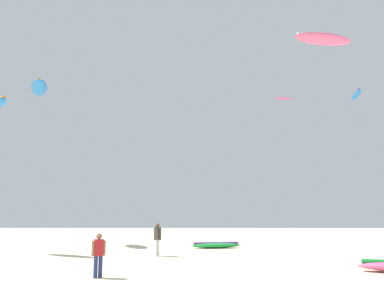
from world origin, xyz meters
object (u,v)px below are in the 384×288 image
object	(u,v)px
person_midground	(158,237)
kite_aloft_3	(283,98)
kite_aloft_5	(39,88)
kite_aloft_2	(356,95)
kite_aloft_4	(323,39)
person_foreground	(99,252)
kite_grounded_mid	(216,245)

from	to	relation	value
person_midground	kite_aloft_3	size ratio (longest dim) A/B	0.85
kite_aloft_5	kite_aloft_3	bearing A→B (deg)	37.13
kite_aloft_2	kite_aloft_4	xyz separation A→B (m)	(-7.14, -13.22, -0.16)
person_foreground	person_midground	bearing A→B (deg)	137.55
person_foreground	person_midground	size ratio (longest dim) A/B	0.88
person_foreground	person_midground	distance (m)	7.95
person_foreground	kite_aloft_5	distance (m)	22.81
person_midground	kite_aloft_4	xyz separation A→B (m)	(10.30, 2.08, 12.32)
person_foreground	kite_aloft_3	world-z (taller)	kite_aloft_3
person_midground	kite_aloft_2	size ratio (longest dim) A/B	0.51
kite_grounded_mid	kite_aloft_5	distance (m)	19.20
kite_aloft_3	kite_grounded_mid	bearing A→B (deg)	-113.60
kite_aloft_2	kite_aloft_3	xyz separation A→B (m)	(-4.32, 12.23, 3.14)
person_midground	kite_aloft_4	size ratio (longest dim) A/B	0.43
kite_aloft_3	kite_aloft_4	distance (m)	25.81
kite_aloft_2	kite_aloft_5	bearing A→B (deg)	-168.31
person_midground	person_foreground	bearing A→B (deg)	87.71
kite_grounded_mid	kite_aloft_5	world-z (taller)	kite_aloft_5
person_midground	kite_aloft_5	xyz separation A→B (m)	(-10.74, 9.47, 11.45)
person_foreground	kite_aloft_2	distance (m)	32.38
kite_aloft_3	kite_aloft_2	bearing A→B (deg)	-70.55
kite_grounded_mid	kite_aloft_2	distance (m)	21.71
kite_aloft_2	kite_aloft_4	bearing A→B (deg)	-118.37
person_foreground	kite_aloft_3	xyz separation A→B (m)	(14.51, 35.36, 15.74)
kite_grounded_mid	kite_aloft_3	distance (m)	29.23
kite_aloft_5	person_midground	bearing A→B (deg)	-41.41
person_foreground	kite_aloft_4	bearing A→B (deg)	97.95
kite_aloft_2	person_foreground	bearing A→B (deg)	-129.15
kite_aloft_2	kite_aloft_4	size ratio (longest dim) A/B	0.83
person_foreground	kite_aloft_3	distance (m)	41.33
kite_aloft_5	kite_aloft_4	bearing A→B (deg)	-19.35
person_midground	kite_aloft_2	distance (m)	26.34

